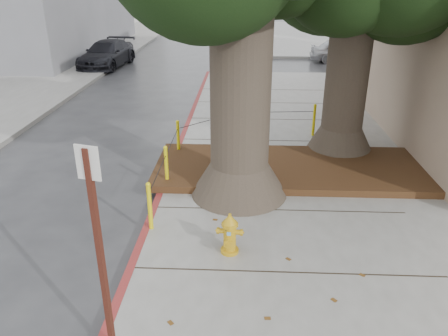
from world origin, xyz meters
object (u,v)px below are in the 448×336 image
object	(u,v)px
signpost	(99,245)
car_dark	(107,54)
car_silver	(344,51)
car_red	(402,52)
fire_hydrant	(230,234)

from	to	relation	value
signpost	car_dark	distance (m)	19.74
car_silver	car_red	xyz separation A→B (m)	(2.97, -0.58, 0.03)
signpost	car_silver	distance (m)	21.97
car_red	fire_hydrant	bearing A→B (deg)	147.72
signpost	car_silver	bearing A→B (deg)	86.60
car_red	car_dark	xyz separation A→B (m)	(-15.61, -1.32, 0.00)
signpost	car_red	distance (m)	22.56
car_red	car_dark	bearing A→B (deg)	88.02
car_silver	car_red	distance (m)	3.02
car_silver	car_red	size ratio (longest dim) A/B	0.92
car_red	car_dark	size ratio (longest dim) A/B	0.88
fire_hydrant	car_dark	size ratio (longest dim) A/B	0.16
signpost	car_red	xyz separation A→B (m)	(9.98, 20.21, -1.05)
car_red	car_dark	world-z (taller)	car_dark
fire_hydrant	signpost	distance (m)	2.84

